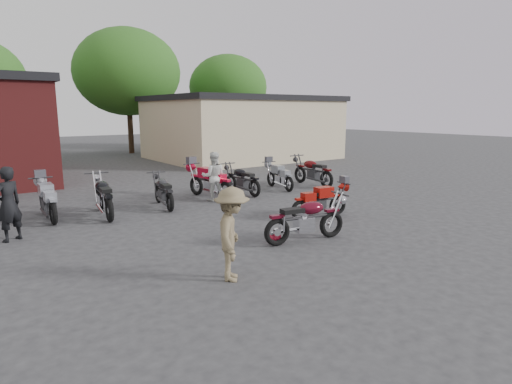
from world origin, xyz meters
TOP-DOWN VIEW (x-y plane):
  - ground at (0.00, 0.00)m, footprint 90.00×90.00m
  - stucco_building at (8.50, 15.00)m, footprint 10.00×8.00m
  - tree_2 at (4.00, 22.00)m, footprint 7.04×7.04m
  - tree_3 at (12.00, 22.00)m, footprint 6.08×6.08m
  - vintage_motorcycle at (-0.02, -0.22)m, footprint 2.09×0.98m
  - sportbike at (1.81, 1.21)m, footprint 1.83×0.83m
  - helmet at (-0.67, 0.10)m, footprint 0.32×0.32m
  - person_dark at (-5.46, 3.78)m, footprint 0.75×0.66m
  - person_light at (0.55, 4.90)m, footprint 0.97×0.89m
  - person_tan at (-2.60, -1.11)m, footprint 1.13×1.23m
  - row_bike_1 at (-4.37, 5.45)m, footprint 0.71×2.02m
  - row_bike_2 at (-3.02, 4.93)m, footprint 0.97×2.22m
  - row_bike_3 at (-1.19, 4.98)m, footprint 0.93×1.98m
  - row_bike_4 at (0.63, 5.32)m, footprint 1.05×2.22m
  - row_bike_5 at (1.95, 5.31)m, footprint 0.69×1.98m
  - row_bike_6 at (3.66, 5.30)m, footprint 0.89×1.91m
  - row_bike_7 at (5.20, 5.13)m, footprint 0.78×2.17m

SIDE VIEW (x-z plane):
  - ground at x=0.00m, z-range 0.00..0.00m
  - helmet at x=-0.67m, z-range 0.00..0.25m
  - sportbike at x=1.81m, z-range 0.00..1.02m
  - row_bike_6 at x=3.66m, z-range 0.00..1.07m
  - row_bike_3 at x=-1.19m, z-range 0.00..1.10m
  - row_bike_5 at x=1.95m, z-range 0.00..1.14m
  - vintage_motorcycle at x=-0.02m, z-range 0.00..1.16m
  - row_bike_1 at x=-4.37m, z-range 0.00..1.16m
  - row_bike_4 at x=0.63m, z-range 0.00..1.24m
  - row_bike_2 at x=-3.02m, z-range 0.00..1.25m
  - row_bike_7 at x=5.20m, z-range 0.00..1.25m
  - person_light at x=0.55m, z-range 0.00..1.62m
  - person_tan at x=-2.60m, z-range 0.00..1.66m
  - person_dark at x=-5.46m, z-range 0.00..1.71m
  - stucco_building at x=8.50m, z-range 0.00..3.50m
  - tree_3 at x=12.00m, z-range 0.00..7.60m
  - tree_2 at x=4.00m, z-range 0.00..8.80m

